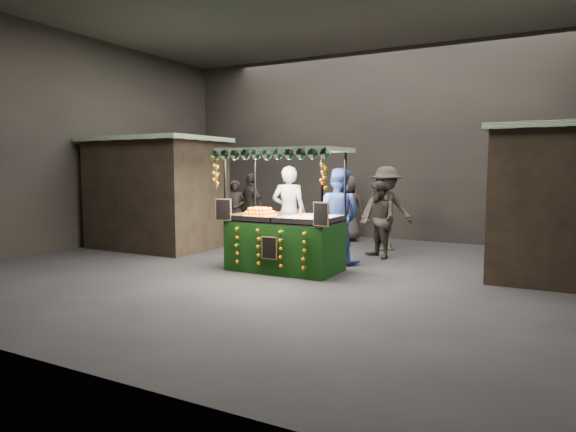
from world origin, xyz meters
The scene contains 11 objects.
ground centered at (0.00, 0.00, 0.00)m, with size 12.00×12.00×0.00m, color black.
market_hall centered at (0.00, 0.00, 3.38)m, with size 12.10×10.10×5.05m.
neighbour_stall_left centered at (-4.40, 1.00, 1.31)m, with size 3.00×2.20×2.60m.
juice_stall centered at (-0.39, -0.03, 0.70)m, with size 2.32×1.36×2.25m.
vendor_grey centered at (-0.90, 1.11, 0.97)m, with size 0.81×0.65×1.93m.
vendor_blue centered at (0.20, 1.10, 0.94)m, with size 0.95×0.75×1.89m.
shopper_0 centered at (-3.42, 2.85, 0.79)m, with size 0.68×0.59×1.57m.
shopper_1 centered at (0.73, 2.04, 0.81)m, with size 1.00×0.97×1.62m.
shopper_2 centered at (-2.95, 2.90, 0.88)m, with size 1.11×0.82×1.76m.
shopper_3 centered at (0.55, 3.12, 0.96)m, with size 1.41×1.35×1.93m.
shopper_4 centered at (-0.75, 4.05, 0.85)m, with size 1.00×0.91×1.71m.
Camera 1 is at (3.99, -8.07, 1.89)m, focal length 31.39 mm.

